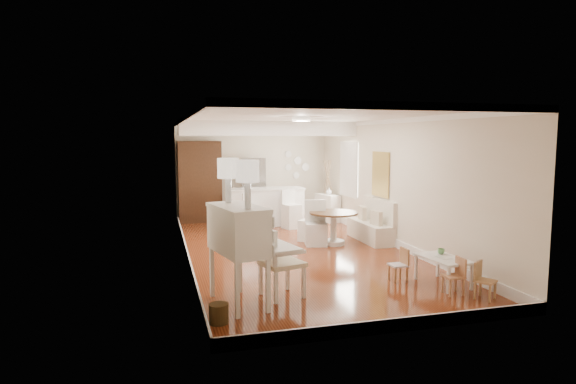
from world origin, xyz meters
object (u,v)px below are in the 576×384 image
kids_chair_a (453,276)px  pantry_cabinet (200,182)px  kids_table (443,271)px  breakfast_counter (266,207)px  gustavian_armchair (282,262)px  bar_stool_left (252,211)px  kids_chair_c (485,280)px  wicker_basket (219,314)px  slip_chair_near (316,223)px  slip_chair_far (311,220)px  secretary_bureau (238,255)px  sideboard (328,208)px  bar_stool_right (292,209)px  dining_table (334,228)px  fridge (265,189)px  kids_chair_b (398,265)px

kids_chair_a → pantry_cabinet: bearing=-153.7°
kids_table → breakfast_counter: size_ratio=0.44×
gustavian_armchair → kids_chair_a: 2.63m
bar_stool_left → kids_chair_c: bearing=-87.8°
wicker_basket → slip_chair_near: slip_chair_near is taller
slip_chair_far → bar_stool_left: 2.08m
secretary_bureau → kids_table: 3.40m
wicker_basket → bar_stool_left: (1.66, 6.29, 0.34)m
wicker_basket → sideboard: sideboard is taller
bar_stool_right → slip_chair_near: bearing=-107.9°
secretary_bureau → sideboard: 7.22m
kids_chair_a → secretary_bureau: bearing=-93.9°
secretary_bureau → dining_table: secretary_bureau is taller
sideboard → gustavian_armchair: bearing=-131.1°
kids_table → fridge: size_ratio=0.50×
breakfast_counter → fridge: (0.20, 1.05, 0.39)m
kids_chair_c → kids_chair_a: bearing=103.0°
bar_stool_left → wicker_basket: bearing=-122.1°
gustavian_armchair → wicker_basket: size_ratio=4.15×
slip_chair_near → pantry_cabinet: (-2.22, 3.78, 0.65)m
pantry_cabinet → sideboard: size_ratio=2.82×
kids_chair_b → bar_stool_left: 5.44m
gustavian_armchair → bar_stool_left: 5.51m
dining_table → breakfast_counter: size_ratio=0.53×
secretary_bureau → slip_chair_near: bearing=42.9°
dining_table → slip_chair_far: 0.66m
kids_table → slip_chair_far: (-1.03, 3.81, 0.26)m
breakfast_counter → pantry_cabinet: (-1.70, 1.08, 0.63)m
bar_stool_right → breakfast_counter: bearing=113.8°
secretary_bureau → kids_chair_b: size_ratio=2.54×
dining_table → slip_chair_far: (-0.36, 0.54, 0.11)m
slip_chair_near → bar_stool_left: slip_chair_near is taller
pantry_cabinet → sideboard: (3.54, -0.92, -0.76)m
sideboard → pantry_cabinet: bearing=150.2°
dining_table → fridge: 3.91m
sideboard → bar_stool_left: bearing=179.0°
gustavian_armchair → kids_table: size_ratio=1.18×
kids_chair_a → kids_chair_c: (0.33, -0.32, -0.01)m
dining_table → bar_stool_right: bar_stool_right is taller
kids_chair_b → kids_chair_a: bearing=27.6°
kids_chair_a → kids_chair_b: bearing=-146.6°
gustavian_armchair → wicker_basket: gustavian_armchair is taller
gustavian_armchair → kids_chair_b: bearing=-98.7°
breakfast_counter → sideboard: (1.84, 0.16, -0.13)m
breakfast_counter → dining_table: bearing=-71.6°
pantry_cabinet → secretary_bureau: bearing=-90.6°
slip_chair_near → fridge: fridge is taller
breakfast_counter → sideboard: bearing=5.1°
slip_chair_near → breakfast_counter: size_ratio=0.49×
kids_chair_a → dining_table: bearing=-168.2°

